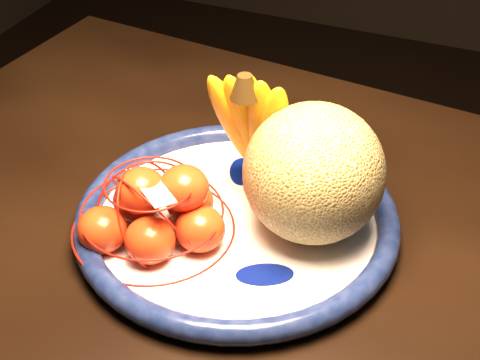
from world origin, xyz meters
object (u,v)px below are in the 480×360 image
at_px(cantaloupe, 314,173).
at_px(mandarin_bag, 157,212).
at_px(banana_bunch, 254,122).
at_px(fruit_bowl, 237,220).

bearing_deg(cantaloupe, mandarin_bag, -152.90).
xyz_separation_m(cantaloupe, mandarin_bag, (-0.16, -0.08, -0.05)).
bearing_deg(mandarin_bag, banana_bunch, 62.67).
bearing_deg(fruit_bowl, mandarin_bag, -139.61).
height_order(cantaloupe, banana_bunch, banana_bunch).
relative_size(cantaloupe, mandarin_bag, 0.69).
height_order(banana_bunch, mandarin_bag, banana_bunch).
bearing_deg(banana_bunch, mandarin_bag, -120.31).
distance_m(cantaloupe, mandarin_bag, 0.19).
relative_size(fruit_bowl, cantaloupe, 2.41).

